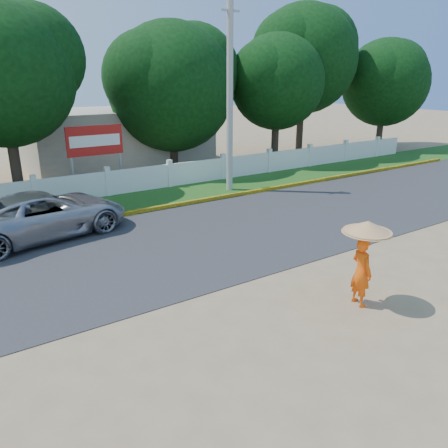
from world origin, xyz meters
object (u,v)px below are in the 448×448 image
billboard (95,144)px  utility_pole (230,96)px  vehicle (43,215)px  monk_with_parasol (364,251)px

billboard → utility_pole: bearing=-31.8°
utility_pole → billboard: bearing=148.2°
vehicle → monk_with_parasol: bearing=-160.5°
utility_pole → vehicle: 9.32m
billboard → vehicle: bearing=-124.7°
utility_pole → monk_with_parasol: (-3.45, -10.46, -2.86)m
utility_pole → monk_with_parasol: size_ratio=4.15×
monk_with_parasol → billboard: (-1.63, 13.61, 0.83)m
vehicle → billboard: billboard is taller
utility_pole → vehicle: utility_pole is taller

